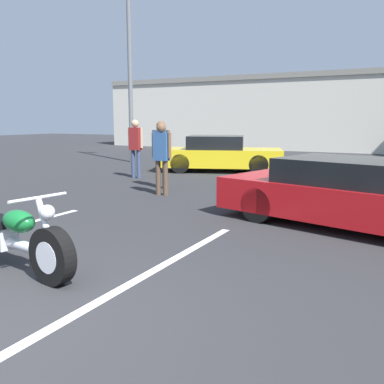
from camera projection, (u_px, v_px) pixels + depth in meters
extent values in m
cube|color=white|center=(116.00, 292.00, 4.41)|extent=(0.12, 5.75, 0.01)
cube|color=beige|center=(360.00, 112.00, 24.35)|extent=(32.00, 4.00, 4.40)
cube|color=gray|center=(362.00, 75.00, 24.01)|extent=(32.00, 4.20, 0.30)
cylinder|color=slate|center=(130.00, 63.00, 17.43)|extent=(0.18, 0.18, 8.10)
cylinder|color=black|center=(52.00, 256.00, 4.58)|extent=(0.65, 0.25, 0.63)
cylinder|color=silver|center=(52.00, 256.00, 4.58)|extent=(0.37, 0.22, 0.35)
cylinder|color=silver|center=(8.00, 241.00, 5.08)|extent=(1.47, 0.34, 0.12)
cube|color=silver|center=(2.00, 236.00, 5.15)|extent=(0.39, 0.29, 0.28)
ellipsoid|color=#146B2D|center=(19.00, 221.00, 4.88)|extent=(0.54, 0.35, 0.26)
cylinder|color=silver|center=(46.00, 226.00, 4.57)|extent=(0.31, 0.12, 0.63)
cylinder|color=silver|center=(38.00, 198.00, 4.59)|extent=(0.14, 0.70, 0.04)
sphere|color=silver|center=(47.00, 212.00, 4.52)|extent=(0.16, 0.16, 0.16)
cylinder|color=silver|center=(0.00, 239.00, 5.41)|extent=(1.13, 0.26, 0.09)
cube|color=red|center=(357.00, 201.00, 7.01)|extent=(4.81, 2.85, 0.56)
cube|color=black|center=(348.00, 171.00, 7.05)|extent=(2.37, 2.05, 0.40)
cylinder|color=black|center=(259.00, 205.00, 7.41)|extent=(0.64, 0.37, 0.61)
cylinder|color=black|center=(302.00, 194.00, 8.52)|extent=(0.64, 0.37, 0.61)
cube|color=yellow|center=(221.00, 157.00, 14.88)|extent=(4.56, 3.19, 0.60)
cube|color=black|center=(216.00, 142.00, 14.82)|extent=(2.34, 2.22, 0.45)
cylinder|color=black|center=(259.00, 165.00, 13.94)|extent=(0.67, 0.43, 0.64)
cylinder|color=black|center=(258.00, 160.00, 15.54)|extent=(0.67, 0.43, 0.64)
cylinder|color=black|center=(180.00, 164.00, 14.28)|extent=(0.67, 0.43, 0.64)
cylinder|color=black|center=(187.00, 159.00, 15.88)|extent=(0.67, 0.43, 0.64)
cylinder|color=brown|center=(158.00, 172.00, 11.16)|extent=(0.12, 0.12, 0.84)
cylinder|color=brown|center=(165.00, 172.00, 11.07)|extent=(0.12, 0.12, 0.84)
cube|color=#335B93|center=(161.00, 143.00, 10.99)|extent=(0.36, 0.20, 0.67)
cylinder|color=brown|center=(154.00, 142.00, 11.08)|extent=(0.08, 0.08, 0.60)
cylinder|color=brown|center=(168.00, 142.00, 10.88)|extent=(0.08, 0.08, 0.60)
sphere|color=brown|center=(161.00, 126.00, 10.91)|extent=(0.23, 0.23, 0.23)
cylinder|color=#38476B|center=(133.00, 164.00, 13.12)|extent=(0.12, 0.12, 0.86)
cylinder|color=#38476B|center=(139.00, 164.00, 13.03)|extent=(0.12, 0.12, 0.86)
cube|color=maroon|center=(135.00, 139.00, 12.94)|extent=(0.36, 0.20, 0.68)
cylinder|color=tan|center=(129.00, 138.00, 13.04)|extent=(0.08, 0.08, 0.61)
cylinder|color=tan|center=(141.00, 138.00, 12.84)|extent=(0.08, 0.08, 0.61)
sphere|color=tan|center=(135.00, 124.00, 12.87)|extent=(0.23, 0.23, 0.23)
cylinder|color=brown|center=(158.00, 178.00, 10.13)|extent=(0.12, 0.12, 0.82)
cylinder|color=brown|center=(165.00, 178.00, 10.03)|extent=(0.12, 0.12, 0.82)
cube|color=#335B93|center=(161.00, 147.00, 9.96)|extent=(0.36, 0.20, 0.65)
cylinder|color=brown|center=(153.00, 145.00, 10.05)|extent=(0.08, 0.08, 0.58)
cylinder|color=brown|center=(170.00, 146.00, 9.85)|extent=(0.08, 0.08, 0.58)
sphere|color=brown|center=(161.00, 128.00, 9.88)|extent=(0.22, 0.22, 0.22)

